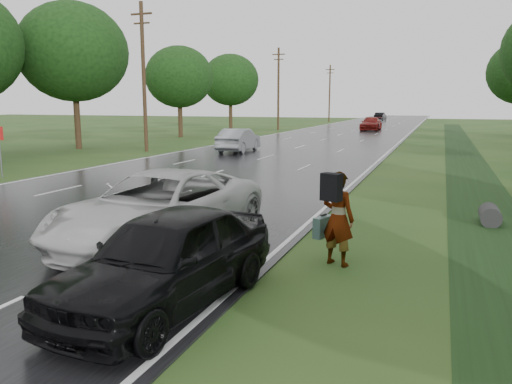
{
  "coord_description": "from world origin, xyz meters",
  "views": [
    {
      "loc": [
        10.1,
        -4.99,
        3.34
      ],
      "look_at": [
        6.14,
        5.68,
        1.3
      ],
      "focal_mm": 35.0,
      "sensor_mm": 36.0,
      "label": 1
    }
  ],
  "objects_px": {
    "silver_sedan": "(239,140)",
    "pedestrian": "(337,217)",
    "white_pickup": "(160,208)",
    "dark_sedan": "(167,258)"
  },
  "relations": [
    {
      "from": "white_pickup",
      "to": "silver_sedan",
      "type": "height_order",
      "value": "white_pickup"
    },
    {
      "from": "pedestrian",
      "to": "white_pickup",
      "type": "bearing_deg",
      "value": 20.31
    },
    {
      "from": "pedestrian",
      "to": "white_pickup",
      "type": "xyz_separation_m",
      "value": [
        -4.19,
        0.01,
        -0.13
      ]
    },
    {
      "from": "pedestrian",
      "to": "dark_sedan",
      "type": "bearing_deg",
      "value": 75.81
    },
    {
      "from": "pedestrian",
      "to": "white_pickup",
      "type": "height_order",
      "value": "pedestrian"
    },
    {
      "from": "pedestrian",
      "to": "silver_sedan",
      "type": "relative_size",
      "value": 0.41
    },
    {
      "from": "white_pickup",
      "to": "silver_sedan",
      "type": "bearing_deg",
      "value": 112.47
    },
    {
      "from": "silver_sedan",
      "to": "pedestrian",
      "type": "bearing_deg",
      "value": 114.04
    },
    {
      "from": "white_pickup",
      "to": "silver_sedan",
      "type": "distance_m",
      "value": 22.69
    },
    {
      "from": "dark_sedan",
      "to": "silver_sedan",
      "type": "xyz_separation_m",
      "value": [
        -8.89,
        24.78,
        -0.01
      ]
    }
  ]
}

